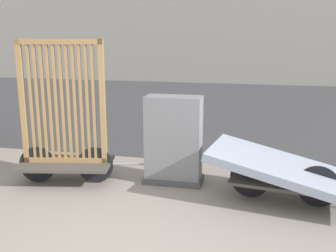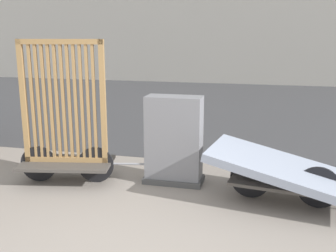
# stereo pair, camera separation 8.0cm
# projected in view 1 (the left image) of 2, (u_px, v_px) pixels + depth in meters

# --- Properties ---
(road_strip) EXTENTS (56.00, 10.78, 0.01)m
(road_strip) POSITION_uv_depth(u_px,v_px,m) (219.00, 105.00, 11.62)
(road_strip) COLOR #424244
(road_strip) RESTS_ON ground_plane
(bike_cart_with_bedframe) EXTENTS (1.99, 0.95, 1.99)m
(bike_cart_with_bedframe) POSITION_uv_depth(u_px,v_px,m) (65.00, 133.00, 5.41)
(bike_cart_with_bedframe) COLOR #4C4742
(bike_cart_with_bedframe) RESTS_ON ground_plane
(bike_cart_with_mattress) EXTENTS (2.30, 1.28, 0.67)m
(bike_cart_with_mattress) POSITION_uv_depth(u_px,v_px,m) (284.00, 171.00, 4.84)
(bike_cart_with_mattress) COLOR #4C4742
(bike_cart_with_mattress) RESTS_ON ground_plane
(utility_cabinet) EXTENTS (0.82, 0.41, 1.23)m
(utility_cabinet) POSITION_uv_depth(u_px,v_px,m) (173.00, 143.00, 5.45)
(utility_cabinet) COLOR #4C4C4C
(utility_cabinet) RESTS_ON ground_plane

